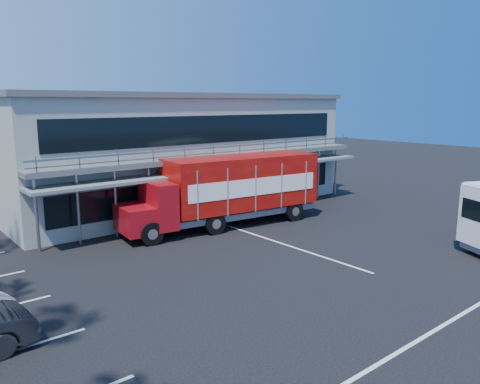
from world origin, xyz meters
TOP-DOWN VIEW (x-y plane):
  - ground at (0.00, 0.00)m, footprint 120.00×120.00m
  - building at (3.00, 14.94)m, footprint 22.40×12.00m
  - red_truck at (2.22, 7.61)m, footprint 11.60×3.96m

SIDE VIEW (x-z plane):
  - ground at x=0.00m, z-range 0.00..0.00m
  - red_truck at x=2.22m, z-range 0.19..4.02m
  - building at x=3.00m, z-range 0.01..7.31m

